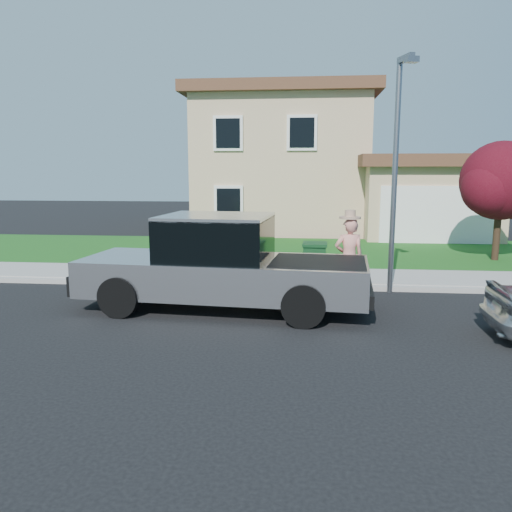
{
  "coord_description": "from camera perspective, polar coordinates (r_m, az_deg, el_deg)",
  "views": [
    {
      "loc": [
        1.21,
        -9.56,
        2.95
      ],
      "look_at": [
        0.19,
        0.72,
        1.2
      ],
      "focal_mm": 35.0,
      "sensor_mm": 36.0,
      "label": 1
    }
  ],
  "objects": [
    {
      "name": "lawn",
      "position": [
        18.29,
        4.95,
        0.45
      ],
      "size": [
        40.0,
        7.0,
        0.1
      ],
      "primitive_type": "cube",
      "color": "#164B15",
      "rests_on": "ground"
    },
    {
      "name": "sidewalk",
      "position": [
        13.86,
        4.69,
        -2.39
      ],
      "size": [
        40.0,
        2.0,
        0.15
      ],
      "primitive_type": "cube",
      "color": "gray",
      "rests_on": "ground"
    },
    {
      "name": "street_lamp",
      "position": [
        12.44,
        15.76,
        10.2
      ],
      "size": [
        0.39,
        0.72,
        5.53
      ],
      "rotation": [
        0.0,
        0.0,
        0.3
      ],
      "color": "slate",
      "rests_on": "ground"
    },
    {
      "name": "house",
      "position": [
        25.94,
        6.0,
        10.04
      ],
      "size": [
        14.0,
        11.3,
        6.85
      ],
      "color": "tan",
      "rests_on": "ground"
    },
    {
      "name": "ornamental_tree",
      "position": [
        17.92,
        26.29,
        7.33
      ],
      "size": [
        2.79,
        2.51,
        3.83
      ],
      "color": "black",
      "rests_on": "lawn"
    },
    {
      "name": "trash_bin",
      "position": [
        12.87,
        6.71,
        -0.69
      ],
      "size": [
        0.65,
        0.74,
        1.01
      ],
      "rotation": [
        0.0,
        0.0,
        -0.05
      ],
      "color": "#0E3618",
      "rests_on": "sidewalk"
    },
    {
      "name": "woman",
      "position": [
        11.97,
        10.57,
        -0.02
      ],
      "size": [
        0.74,
        0.53,
        2.07
      ],
      "rotation": [
        0.0,
        0.0,
        3.26
      ],
      "color": "tan",
      "rests_on": "ground"
    },
    {
      "name": "pickup_truck",
      "position": [
        10.73,
        -3.83,
        -1.12
      ],
      "size": [
        6.38,
        2.66,
        2.05
      ],
      "rotation": [
        0.0,
        0.0,
        -0.08
      ],
      "color": "black",
      "rests_on": "ground"
    },
    {
      "name": "ground",
      "position": [
        10.08,
        -1.49,
        -7.41
      ],
      "size": [
        80.0,
        80.0,
        0.0
      ],
      "primitive_type": "plane",
      "color": "black",
      "rests_on": "ground"
    },
    {
      "name": "curb",
      "position": [
        12.79,
        4.6,
        -3.48
      ],
      "size": [
        40.0,
        0.2,
        0.12
      ],
      "primitive_type": "cube",
      "color": "gray",
      "rests_on": "ground"
    }
  ]
}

